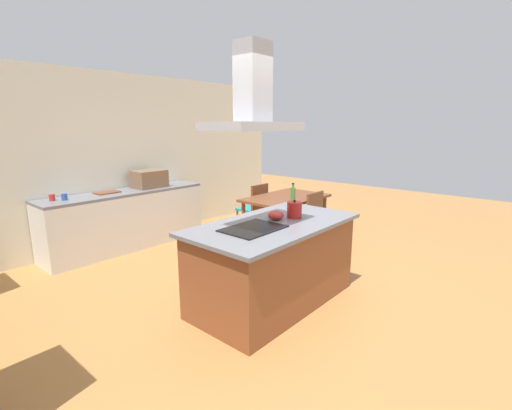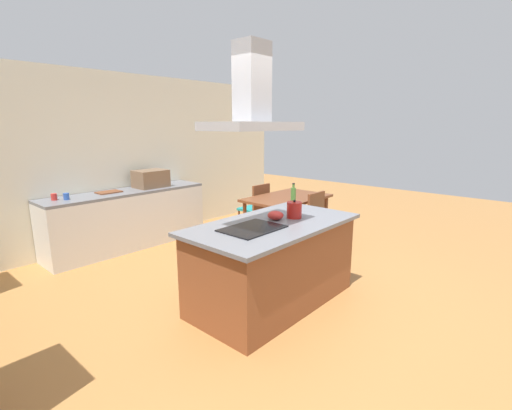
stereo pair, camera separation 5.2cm
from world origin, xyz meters
TOP-DOWN VIEW (x-y plane):
  - ground at (0.00, 1.50)m, footprint 16.00×16.00m
  - wall_back at (0.00, 3.25)m, footprint 7.20×0.10m
  - kitchen_island at (0.00, 0.00)m, footprint 1.90×1.03m
  - cooktop at (-0.33, 0.00)m, footprint 0.60×0.44m
  - tea_kettle at (0.31, -0.05)m, footprint 0.22×0.16m
  - olive_oil_bottle at (0.74, 0.28)m, footprint 0.06×0.06m
  - mixing_bowl at (0.11, 0.06)m, footprint 0.17×0.17m
  - back_counter at (-0.07, 2.88)m, footprint 2.52×0.62m
  - countertop_microwave at (0.38, 2.88)m, footprint 0.50×0.38m
  - coffee_mug_red at (-1.09, 2.95)m, footprint 0.08×0.08m
  - coffee_mug_blue at (-0.96, 2.86)m, footprint 0.08×0.08m
  - cutting_board at (-0.32, 2.93)m, footprint 0.34×0.24m
  - dining_table at (1.82, 1.18)m, footprint 1.40×0.90m
  - chair_facing_back_wall at (1.82, 1.85)m, footprint 0.42×0.42m
  - chair_facing_island at (1.82, 0.52)m, footprint 0.42×0.42m
  - range_hood at (-0.33, 0.00)m, footprint 0.90×0.55m

SIDE VIEW (x-z plane):
  - ground at x=0.00m, z-range 0.00..0.00m
  - back_counter at x=-0.07m, z-range 0.00..0.90m
  - kitchen_island at x=0.00m, z-range 0.00..0.90m
  - chair_facing_back_wall at x=1.82m, z-range 0.06..0.95m
  - chair_facing_island at x=1.82m, z-range 0.06..0.95m
  - dining_table at x=1.82m, z-range 0.29..1.04m
  - cooktop at x=-0.33m, z-range 0.90..0.91m
  - cutting_board at x=-0.32m, z-range 0.90..0.92m
  - coffee_mug_red at x=-1.09m, z-range 0.90..0.99m
  - coffee_mug_blue at x=-0.96m, z-range 0.90..0.99m
  - mixing_bowl at x=0.11m, z-range 0.90..1.00m
  - tea_kettle at x=0.31m, z-range 0.89..1.09m
  - olive_oil_bottle at x=0.74m, z-range 0.88..1.18m
  - countertop_microwave at x=0.38m, z-range 0.90..1.18m
  - wall_back at x=0.00m, z-range 0.00..2.70m
  - range_hood at x=-0.33m, z-range 1.71..2.49m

